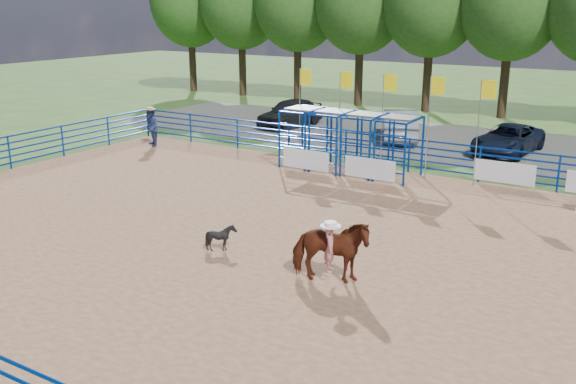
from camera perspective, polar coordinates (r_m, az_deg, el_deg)
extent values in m
plane|color=#3F6127|center=(19.42, -0.17, -4.63)|extent=(120.00, 120.00, 0.00)
cube|color=#926749|center=(19.41, -0.17, -4.61)|extent=(30.00, 20.00, 0.02)
cube|color=#66655B|center=(34.50, 14.84, 4.22)|extent=(40.00, 10.00, 0.01)
imported|color=#5A2312|center=(16.54, 3.76, -5.21)|extent=(2.25, 1.56, 1.74)
imported|color=#A21718|center=(16.30, 3.80, -2.97)|extent=(0.43, 0.53, 1.25)
cylinder|color=white|center=(16.09, 3.85, -0.76)|extent=(0.54, 0.54, 0.12)
imported|color=black|center=(18.83, -5.96, -4.03)|extent=(0.83, 0.77, 0.81)
imported|color=navy|center=(33.18, -12.08, 5.64)|extent=(1.17, 1.12, 1.90)
cylinder|color=tan|center=(33.02, -12.18, 7.26)|extent=(0.56, 0.56, 0.11)
imported|color=black|center=(37.91, 0.23, 7.09)|extent=(2.35, 4.92, 1.62)
imported|color=gray|center=(34.57, 9.90, 5.92)|extent=(3.57, 5.18, 1.62)
imported|color=black|center=(32.70, 18.97, 4.46)|extent=(2.82, 5.15, 1.37)
cube|color=white|center=(27.50, 1.58, 2.91)|extent=(2.20, 0.04, 0.85)
cube|color=white|center=(26.18, 7.28, 2.08)|extent=(2.20, 0.04, 0.85)
cube|color=white|center=(26.76, 18.65, 1.65)|extent=(2.40, 0.04, 0.85)
cylinder|color=#3F2B19|center=(54.11, -8.48, 11.40)|extent=(0.56, 0.56, 4.80)
cylinder|color=#3F2B19|center=(51.06, -4.07, 11.25)|extent=(0.56, 0.56, 4.80)
cylinder|color=#3F2B19|center=(48.35, 0.86, 11.00)|extent=(0.56, 0.56, 4.80)
cylinder|color=#3F2B19|center=(46.02, 6.32, 10.63)|extent=(0.56, 0.56, 4.80)
cylinder|color=#3F2B19|center=(44.13, 12.28, 10.11)|extent=(0.56, 0.56, 4.80)
cylinder|color=#3F2B19|center=(42.75, 18.68, 9.44)|extent=(0.56, 0.56, 4.80)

